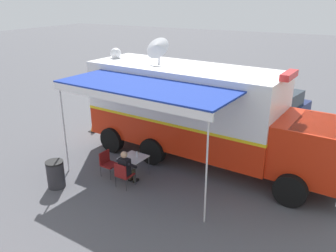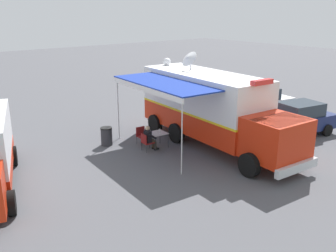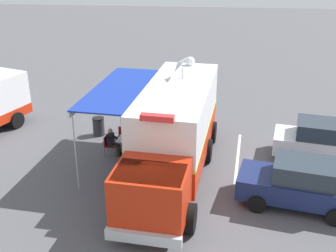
# 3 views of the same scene
# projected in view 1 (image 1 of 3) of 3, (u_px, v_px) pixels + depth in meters

# --- Properties ---
(ground_plane) EXTENTS (100.00, 100.00, 0.00)m
(ground_plane) POSITION_uv_depth(u_px,v_px,m) (182.00, 155.00, 13.60)
(ground_plane) COLOR #515156
(lot_stripe) EXTENTS (0.53, 4.79, 0.01)m
(lot_stripe) POSITION_uv_depth(u_px,v_px,m) (188.00, 129.00, 16.18)
(lot_stripe) COLOR silver
(lot_stripe) RESTS_ON ground
(command_truck) EXTENTS (5.34, 9.67, 4.53)m
(command_truck) POSITION_uv_depth(u_px,v_px,m) (200.00, 111.00, 12.50)
(command_truck) COLOR red
(command_truck) RESTS_ON ground
(folding_table) EXTENTS (0.87, 0.87, 0.73)m
(folding_table) POSITION_uv_depth(u_px,v_px,m) (133.00, 159.00, 11.76)
(folding_table) COLOR silver
(folding_table) RESTS_ON ground
(water_bottle) EXTENTS (0.07, 0.07, 0.22)m
(water_bottle) POSITION_uv_depth(u_px,v_px,m) (137.00, 155.00, 11.68)
(water_bottle) COLOR silver
(water_bottle) RESTS_ON folding_table
(folding_chair_at_table) EXTENTS (0.52, 0.52, 0.87)m
(folding_chair_at_table) POSITION_uv_depth(u_px,v_px,m) (123.00, 173.00, 11.11)
(folding_chair_at_table) COLOR maroon
(folding_chair_at_table) RESTS_ON ground
(folding_chair_beside_table) EXTENTS (0.52, 0.52, 0.87)m
(folding_chair_beside_table) POSITION_uv_depth(u_px,v_px,m) (107.00, 162.00, 11.90)
(folding_chair_beside_table) COLOR maroon
(folding_chair_beside_table) RESTS_ON ground
(seated_responder) EXTENTS (0.69, 0.58, 1.25)m
(seated_responder) POSITION_uv_depth(u_px,v_px,m) (126.00, 167.00, 11.21)
(seated_responder) COLOR black
(seated_responder) RESTS_ON ground
(trash_bin) EXTENTS (0.57, 0.57, 0.91)m
(trash_bin) POSITION_uv_depth(u_px,v_px,m) (56.00, 174.00, 11.18)
(trash_bin) COLOR #2D2D33
(trash_bin) RESTS_ON ground
(traffic_cone) EXTENTS (0.36, 0.36, 0.58)m
(traffic_cone) POSITION_uv_depth(u_px,v_px,m) (93.00, 126.00, 15.84)
(traffic_cone) COLOR black
(traffic_cone) RESTS_ON ground
(car_behind_truck) EXTENTS (4.47, 2.62, 1.76)m
(car_behind_truck) POSITION_uv_depth(u_px,v_px,m) (277.00, 111.00, 15.92)
(car_behind_truck) COLOR navy
(car_behind_truck) RESTS_ON ground
(car_far_corner) EXTENTS (4.45, 2.57, 1.76)m
(car_far_corner) POSITION_uv_depth(u_px,v_px,m) (214.00, 93.00, 18.89)
(car_far_corner) COLOR silver
(car_far_corner) RESTS_ON ground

